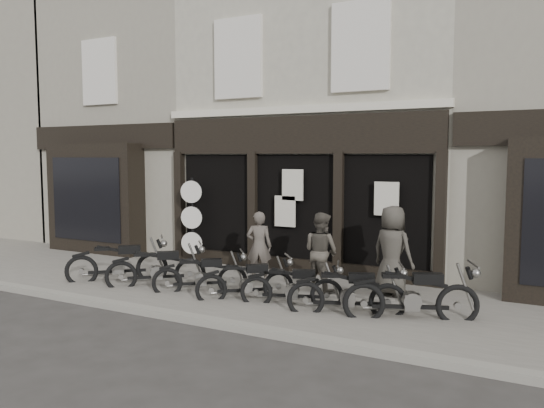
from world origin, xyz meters
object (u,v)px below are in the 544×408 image
at_px(motorcycle_3, 246,285).
at_px(advert_sign_post, 192,225).
at_px(motorcycle_1, 157,272).
at_px(motorcycle_6, 412,300).
at_px(motorcycle_0, 119,266).
at_px(man_left, 259,246).
at_px(man_right, 392,250).
at_px(motorcycle_4, 293,291).
at_px(man_centre, 321,251).
at_px(motorcycle_5, 348,297).
at_px(motorcycle_2, 201,278).

relative_size(motorcycle_3, advert_sign_post, 0.70).
xyz_separation_m(motorcycle_1, motorcycle_6, (5.51, 0.15, 0.03)).
xyz_separation_m(motorcycle_0, man_left, (2.91, 1.39, 0.48)).
bearing_deg(man_right, motorcycle_3, 49.53).
relative_size(motorcycle_0, motorcycle_4, 0.98).
bearing_deg(man_left, man_centre, 154.55).
height_order(motorcycle_4, man_right, man_right).
distance_m(motorcycle_3, motorcycle_5, 2.15).
distance_m(motorcycle_5, motorcycle_6, 1.12).
bearing_deg(man_right, man_centre, 30.33).
bearing_deg(advert_sign_post, motorcycle_2, -65.01).
bearing_deg(man_left, man_right, 162.88).
xyz_separation_m(motorcycle_0, advert_sign_post, (0.43, 2.25, 0.72)).
xyz_separation_m(motorcycle_3, man_centre, (1.09, 1.24, 0.57)).
bearing_deg(motorcycle_2, motorcycle_5, -39.03).
height_order(motorcycle_5, motorcycle_6, motorcycle_6).
distance_m(motorcycle_6, advert_sign_post, 6.57).
bearing_deg(motorcycle_1, motorcycle_2, -37.14).
distance_m(motorcycle_3, man_centre, 1.75).
bearing_deg(motorcycle_2, motorcycle_4, -38.10).
distance_m(motorcycle_1, man_right, 5.06).
distance_m(man_centre, advert_sign_post, 4.16).
relative_size(motorcycle_6, man_centre, 1.34).
distance_m(motorcycle_2, motorcycle_4, 2.14).
height_order(motorcycle_0, advert_sign_post, advert_sign_post).
height_order(motorcycle_6, man_right, man_right).
height_order(motorcycle_1, man_right, man_right).
relative_size(motorcycle_1, motorcycle_3, 1.09).
xyz_separation_m(motorcycle_0, man_centre, (4.46, 1.25, 0.51)).
height_order(motorcycle_5, man_left, man_left).
bearing_deg(motorcycle_6, motorcycle_2, 158.69).
bearing_deg(motorcycle_4, motorcycle_5, -21.96).
height_order(motorcycle_0, man_centre, man_centre).
bearing_deg(motorcycle_1, man_right, -21.57).
bearing_deg(man_left, motorcycle_5, 130.87).
height_order(motorcycle_2, motorcycle_5, motorcycle_5).
relative_size(man_centre, man_right, 0.90).
xyz_separation_m(motorcycle_3, man_right, (2.52, 1.55, 0.66)).
bearing_deg(motorcycle_2, motorcycle_1, 145.12).
distance_m(motorcycle_1, motorcycle_5, 4.41).
bearing_deg(motorcycle_3, man_left, 69.41).
distance_m(motorcycle_3, advert_sign_post, 3.77).
bearing_deg(man_centre, motorcycle_2, 47.59).
relative_size(motorcycle_2, motorcycle_5, 0.83).
bearing_deg(man_right, man_left, 21.41).
height_order(motorcycle_1, advert_sign_post, advert_sign_post).
relative_size(motorcycle_0, man_right, 1.03).
relative_size(man_left, man_right, 0.87).
xyz_separation_m(motorcycle_1, motorcycle_2, (1.13, 0.05, -0.03)).
height_order(man_centre, man_right, man_right).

